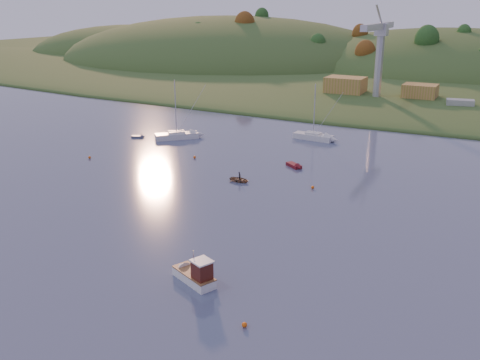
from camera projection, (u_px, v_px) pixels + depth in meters
The scene contains 23 objects.
ground at pixel (34, 309), 51.26m from camera, with size 500.00×500.00×0.00m, color #3C4A62.
far_shore at pixel (433, 66), 243.90m from camera, with size 620.00×220.00×1.50m, color #2D451B.
shore_slope at pixel (402, 85), 189.46m from camera, with size 640.00×150.00×7.00m, color #2D451B.
hill_left_far at pixel (134, 54), 302.56m from camera, with size 120.00×100.00×32.00m, color #2D451B.
hill_left at pixel (229, 63), 258.84m from camera, with size 170.00×140.00×44.00m, color #2D451B.
hill_center at pixel (450, 73), 222.70m from camera, with size 140.00×120.00×36.00m, color #2D451B.
hillside_trees at pixel (413, 78), 206.21m from camera, with size 280.00×50.00×32.00m, color #1B4C1B, non-canonical shape.
wharf at pixel (388, 102), 150.84m from camera, with size 42.00×16.00×2.40m, color slate.
shed_west at pixel (345, 85), 156.32m from camera, with size 11.00×8.00×4.80m, color olive.
shed_east at pixel (420, 92), 147.94m from camera, with size 9.00×7.00×4.00m, color olive.
dock_crane at pixel (379, 44), 144.09m from camera, with size 3.20×28.00×20.30m.
fishing_boat at pixel (192, 272), 56.31m from camera, with size 6.68×4.37×4.09m.
sailboat_near at pixel (177, 135), 114.74m from camera, with size 8.43×8.32×12.65m.
sailboat_far at pixel (313, 136), 114.16m from camera, with size 8.74×3.23×11.89m.
canoe at pixel (240, 180), 87.49m from camera, with size 2.45×3.43×0.71m, color #937151.
paddler at pixel (240, 178), 87.38m from camera, with size 0.51×0.34×1.41m, color black.
red_tender at pixel (296, 166), 94.72m from camera, with size 4.02×3.35×1.35m.
grey_dinghy at pixel (140, 137), 115.83m from camera, with size 3.19×2.19×1.12m.
work_vessel at pixel (459, 109), 138.82m from camera, with size 16.45×8.16×4.05m.
buoy_0 at pixel (244, 325), 48.32m from camera, with size 0.50×0.50×0.50m, color #EC5C0C.
buoy_1 at pixel (313, 187), 84.16m from camera, with size 0.50×0.50×0.50m, color #EC5C0C.
buoy_2 at pixel (90, 157), 100.35m from camera, with size 0.50×0.50×0.50m, color #EC5C0C.
buoy_3 at pixel (195, 157), 100.51m from camera, with size 0.50×0.50×0.50m, color #EC5C0C.
Camera 1 is at (38.43, -30.19, 28.00)m, focal length 40.00 mm.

